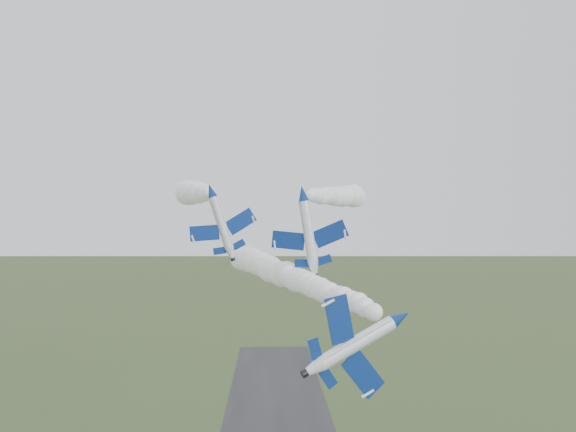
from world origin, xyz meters
name	(u,v)px	position (x,y,z in m)	size (l,w,h in m)	color
jet_lead	(401,317)	(9.97, -11.55, 33.97)	(5.30, 11.47, 8.76)	white
smoke_trail_jet_lead	(288,276)	(0.78, 23.07, 35.30)	(4.55, 65.75, 4.55)	white
jet_pair_left	(211,190)	(-10.21, 20.12, 47.52)	(9.24, 11.45, 3.68)	white
smoke_trail_jet_pair_left	(195,193)	(-16.13, 53.34, 49.02)	(5.26, 62.58, 5.26)	white
jet_pair_right	(302,193)	(2.67, 20.40, 47.12)	(10.99, 12.96, 3.49)	white
smoke_trail_jet_pair_right	(338,196)	(11.12, 51.27, 48.38)	(4.73, 57.09, 4.73)	white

